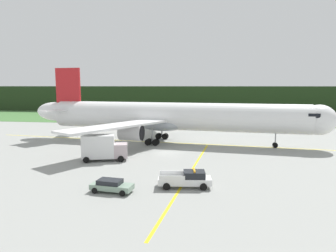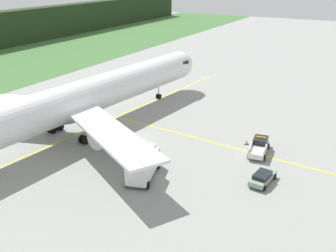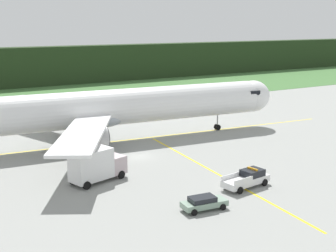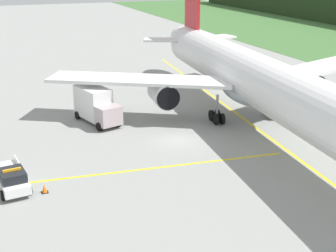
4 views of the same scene
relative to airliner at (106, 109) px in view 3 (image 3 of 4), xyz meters
The scene contains 10 objects.
ground 10.32m from the airliner, 87.78° to the right, with size 320.00×320.00×0.00m, color gray.
grass_verge 46.91m from the airliner, 89.57° to the left, with size 320.00×40.78×0.04m, color #416D37.
distant_tree_line 67.04m from the airliner, 89.70° to the left, with size 288.00×6.17×10.64m, color #22341A.
taxiway_centerline_main 5.02m from the airliner, ahead, with size 77.01×0.30×0.01m, color yellow.
taxiway_centerline_spur 20.67m from the airliner, 75.09° to the right, with size 35.72×0.30×0.01m, color yellow.
airliner is the anchor object (origin of this frame).
ops_pickup_truck 25.93m from the airliner, 78.24° to the right, with size 5.88×2.81×1.94m.
catering_truck 17.50m from the airliner, 117.46° to the right, with size 6.88×4.18×3.94m.
staff_car 28.16m from the airliner, 94.77° to the right, with size 4.49×2.30×1.30m.
apron_cone 24.28m from the airliner, 73.15° to the right, with size 0.52×0.52×0.66m.
Camera 3 is at (-26.47, -51.89, 17.16)m, focal length 49.56 mm.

